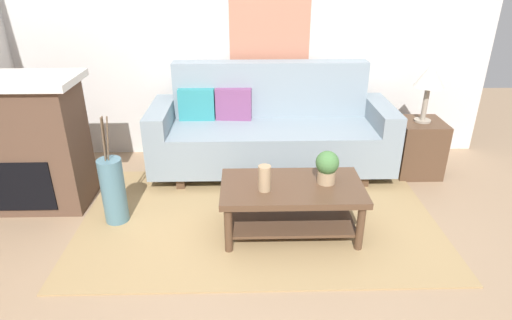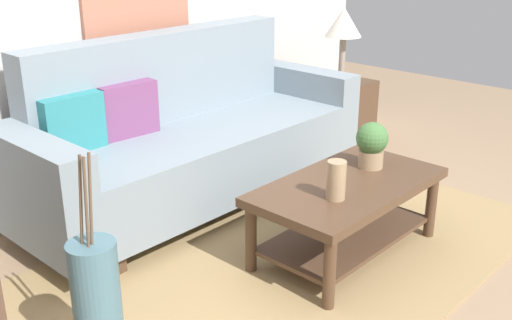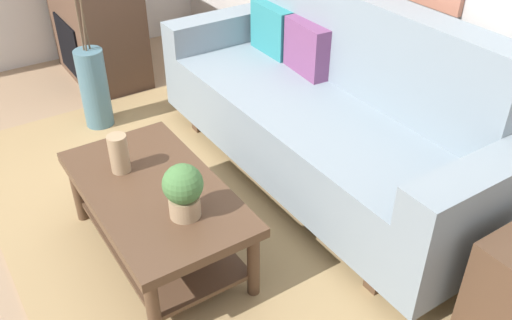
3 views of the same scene
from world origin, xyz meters
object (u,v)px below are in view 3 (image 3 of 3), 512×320
object	(u,v)px
couch	(327,114)
throw_pillow_teal	(273,29)
tabletop_vase	(119,154)
floor_vase	(94,89)
coffee_table	(156,206)
potted_plant_tabletop	(183,190)
fireplace	(94,7)
throw_pillow_plum	(307,48)

from	to	relation	value
couch	throw_pillow_teal	world-z (taller)	couch
throw_pillow_teal	tabletop_vase	xyz separation A→B (m)	(0.63, -1.35, -0.15)
throw_pillow_teal	floor_vase	distance (m)	1.29
couch	coffee_table	xyz separation A→B (m)	(0.10, -1.15, -0.12)
throw_pillow_teal	potted_plant_tabletop	world-z (taller)	throw_pillow_teal
throw_pillow_teal	floor_vase	world-z (taller)	throw_pillow_teal
tabletop_vase	fireplace	world-z (taller)	fireplace
throw_pillow_teal	fireplace	distance (m)	1.57
couch	throw_pillow_plum	bearing A→B (deg)	161.59
fireplace	tabletop_vase	bearing A→B (deg)	-16.46
floor_vase	throw_pillow_teal	bearing A→B (deg)	61.11
couch	fireplace	world-z (taller)	fireplace
potted_plant_tabletop	fireplace	distance (m)	2.53
couch	floor_vase	world-z (taller)	couch
tabletop_vase	fireplace	bearing A→B (deg)	163.54
throw_pillow_plum	potted_plant_tabletop	world-z (taller)	throw_pillow_plum
floor_vase	tabletop_vase	bearing A→B (deg)	-12.39
tabletop_vase	throw_pillow_plum	bearing A→B (deg)	100.72
throw_pillow_plum	coffee_table	xyz separation A→B (m)	(0.47, -1.27, -0.37)
throw_pillow_teal	fireplace	xyz separation A→B (m)	(-1.37, -0.76, -0.09)
potted_plant_tabletop	floor_vase	xyz separation A→B (m)	(-1.71, 0.16, -0.29)
potted_plant_tabletop	couch	bearing A→B (deg)	108.10
throw_pillow_teal	fireplace	world-z (taller)	fireplace
throw_pillow_plum	throw_pillow_teal	bearing A→B (deg)	180.00
throw_pillow_plum	fireplace	distance (m)	1.90
couch	tabletop_vase	xyz separation A→B (m)	(-0.12, -1.22, 0.10)
potted_plant_tabletop	fireplace	size ratio (longest dim) A/B	0.23
couch	potted_plant_tabletop	xyz separation A→B (m)	(0.36, -1.11, 0.14)
couch	tabletop_vase	bearing A→B (deg)	-95.60
couch	potted_plant_tabletop	distance (m)	1.18
couch	tabletop_vase	size ratio (longest dim) A/B	11.89
throw_pillow_plum	floor_vase	xyz separation A→B (m)	(-0.97, -1.08, -0.39)
coffee_table	tabletop_vase	distance (m)	0.31
throw_pillow_teal	coffee_table	world-z (taller)	throw_pillow_teal
coffee_table	couch	bearing A→B (deg)	94.86
tabletop_vase	floor_vase	size ratio (longest dim) A/B	0.35
couch	coffee_table	size ratio (longest dim) A/B	2.16
couch	throw_pillow_teal	bearing A→B (deg)	170.55
coffee_table	potted_plant_tabletop	world-z (taller)	potted_plant_tabletop
potted_plant_tabletop	throw_pillow_plum	bearing A→B (deg)	120.82
couch	potted_plant_tabletop	world-z (taller)	couch
throw_pillow_teal	potted_plant_tabletop	size ratio (longest dim) A/B	1.37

